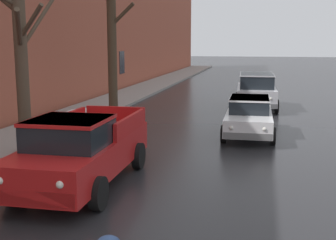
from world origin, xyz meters
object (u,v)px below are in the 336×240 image
bare_tree_mid_block (112,37)px  pickup_truck_red_approaching_near_lane (81,150)px  bare_tree_second_along_sidewalk (20,38)px  sedan_white_parked_kerbside_close (249,115)px  suv_silver_parked_kerbside_mid (256,90)px

bare_tree_mid_block → pickup_truck_red_approaching_near_lane: bearing=-75.0°
bare_tree_second_along_sidewalk → bare_tree_mid_block: bare_tree_mid_block is taller
sedan_white_parked_kerbside_close → pickup_truck_red_approaching_near_lane: bearing=-119.0°
sedan_white_parked_kerbside_close → suv_silver_parked_kerbside_mid: 6.85m
bare_tree_second_along_sidewalk → suv_silver_parked_kerbside_mid: bare_tree_second_along_sidewalk is taller
bare_tree_mid_block → sedan_white_parked_kerbside_close: (6.54, -3.68, -2.91)m
bare_tree_second_along_sidewalk → pickup_truck_red_approaching_near_lane: (2.84, -2.38, -2.68)m
bare_tree_second_along_sidewalk → pickup_truck_red_approaching_near_lane: bearing=-39.9°
bare_tree_second_along_sidewalk → bare_tree_mid_block: bearing=89.6°
bare_tree_mid_block → sedan_white_parked_kerbside_close: size_ratio=1.60×
bare_tree_mid_block → bare_tree_second_along_sidewalk: bearing=-90.4°
pickup_truck_red_approaching_near_lane → sedan_white_parked_kerbside_close: pickup_truck_red_approaching_near_lane is taller
bare_tree_second_along_sidewalk → bare_tree_mid_block: 8.07m
bare_tree_mid_block → suv_silver_parked_kerbside_mid: bearing=25.5°
pickup_truck_red_approaching_near_lane → suv_silver_parked_kerbside_mid: size_ratio=1.13×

